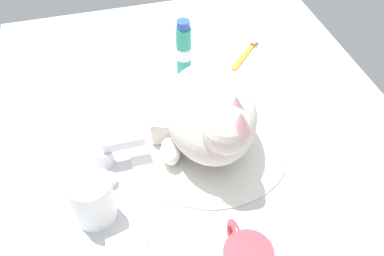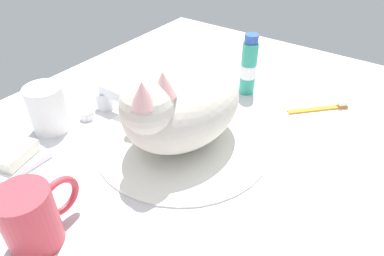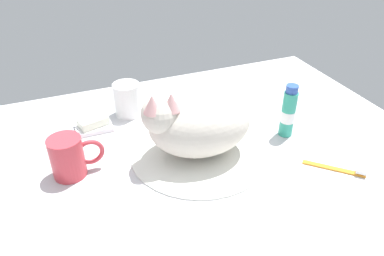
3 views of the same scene
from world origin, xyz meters
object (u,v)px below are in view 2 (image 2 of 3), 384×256
(soap_bar, at_px, (15,154))
(rinse_cup, at_px, (48,109))
(faucet, at_px, (108,99))
(toothpaste_bottle, at_px, (249,67))
(coffee_mug, at_px, (32,217))
(cat, at_px, (178,104))
(toothbrush, at_px, (322,107))

(soap_bar, bearing_deg, rinse_cup, 21.69)
(faucet, height_order, rinse_cup, rinse_cup)
(faucet, bearing_deg, rinse_cup, 159.91)
(rinse_cup, bearing_deg, toothpaste_bottle, -35.36)
(coffee_mug, bearing_deg, faucet, 29.68)
(cat, relative_size, toothbrush, 2.65)
(toothbrush, bearing_deg, faucet, 125.07)
(coffee_mug, relative_size, toothpaste_bottle, 0.84)
(toothpaste_bottle, distance_m, toothbrush, 0.18)
(coffee_mug, relative_size, rinse_cup, 1.25)
(toothpaste_bottle, bearing_deg, coffee_mug, 175.56)
(cat, bearing_deg, soap_bar, 136.91)
(faucet, relative_size, rinse_cup, 1.40)
(rinse_cup, bearing_deg, soap_bar, -158.31)
(rinse_cup, xyz_separation_m, soap_bar, (-0.10, -0.04, -0.02))
(coffee_mug, bearing_deg, soap_bar, 65.91)
(rinse_cup, bearing_deg, coffee_mug, -130.56)
(coffee_mug, bearing_deg, toothbrush, -20.74)
(faucet, bearing_deg, coffee_mug, -150.32)
(rinse_cup, xyz_separation_m, toothpaste_bottle, (0.34, -0.24, 0.02))
(soap_bar, bearing_deg, coffee_mug, -114.09)
(toothbrush, bearing_deg, toothpaste_bottle, 99.25)
(cat, relative_size, toothpaste_bottle, 2.05)
(cat, xyz_separation_m, rinse_cup, (-0.10, 0.23, -0.04))
(toothpaste_bottle, bearing_deg, faucet, 138.83)
(rinse_cup, xyz_separation_m, toothbrush, (0.37, -0.40, -0.04))
(soap_bar, xyz_separation_m, toothpaste_bottle, (0.44, -0.20, 0.04))
(cat, bearing_deg, toothpaste_bottle, -2.80)
(soap_bar, distance_m, toothbrush, 0.59)
(cat, height_order, soap_bar, cat)
(toothbrush, bearing_deg, rinse_cup, 132.12)
(soap_bar, bearing_deg, toothbrush, -38.08)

